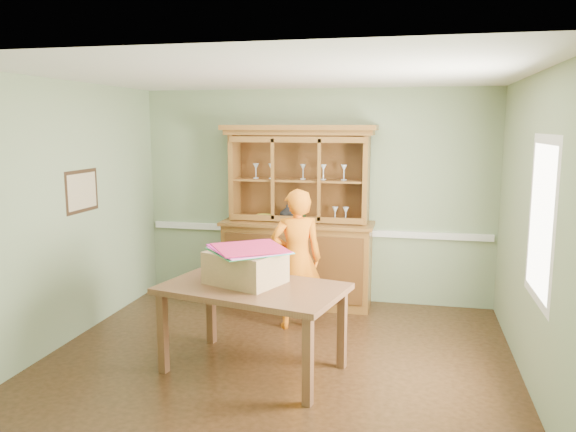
% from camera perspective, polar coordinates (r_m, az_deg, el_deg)
% --- Properties ---
extents(floor, '(4.50, 4.50, 0.00)m').
position_cam_1_polar(floor, '(5.65, -0.98, -14.22)').
color(floor, '#4B2D18').
rests_on(floor, ground).
extents(ceiling, '(4.50, 4.50, 0.00)m').
position_cam_1_polar(ceiling, '(5.21, -1.06, 14.19)').
color(ceiling, white).
rests_on(ceiling, wall_back).
extents(wall_back, '(4.50, 0.00, 4.50)m').
position_cam_1_polar(wall_back, '(7.20, 2.73, 2.04)').
color(wall_back, gray).
rests_on(wall_back, floor).
extents(wall_left, '(0.00, 4.00, 4.00)m').
position_cam_1_polar(wall_left, '(6.19, -21.71, 0.21)').
color(wall_left, gray).
rests_on(wall_left, floor).
extents(wall_right, '(0.00, 4.00, 4.00)m').
position_cam_1_polar(wall_right, '(5.22, 23.74, -1.48)').
color(wall_right, gray).
rests_on(wall_right, floor).
extents(wall_front, '(4.50, 0.00, 4.50)m').
position_cam_1_polar(wall_front, '(3.40, -9.03, -6.23)').
color(wall_front, gray).
rests_on(wall_front, floor).
extents(chair_rail, '(4.41, 0.05, 0.08)m').
position_cam_1_polar(chair_rail, '(7.25, 2.67, -1.51)').
color(chair_rail, white).
rests_on(chair_rail, wall_back).
extents(framed_map, '(0.03, 0.60, 0.46)m').
position_cam_1_polar(framed_map, '(6.40, -20.16, 2.38)').
color(framed_map, '#322014').
rests_on(framed_map, wall_left).
extents(window_panel, '(0.03, 0.96, 1.36)m').
position_cam_1_polar(window_panel, '(4.90, 24.27, -0.39)').
color(window_panel, white).
rests_on(window_panel, wall_right).
extents(china_hutch, '(1.91, 0.63, 2.25)m').
position_cam_1_polar(china_hutch, '(7.08, 1.00, -2.68)').
color(china_hutch, brown).
rests_on(china_hutch, floor).
extents(dining_table, '(1.79, 1.30, 0.81)m').
position_cam_1_polar(dining_table, '(5.17, -3.59, -8.09)').
color(dining_table, brown).
rests_on(dining_table, floor).
extents(cardboard_box, '(0.78, 0.71, 0.30)m').
position_cam_1_polar(cardboard_box, '(5.20, -4.34, -5.19)').
color(cardboard_box, tan).
rests_on(cardboard_box, dining_table).
extents(kite_stack, '(0.84, 0.84, 0.04)m').
position_cam_1_polar(kite_stack, '(5.15, -4.10, -3.38)').
color(kite_stack, '#37BC67').
rests_on(kite_stack, cardboard_box).
extents(person, '(0.66, 0.54, 1.57)m').
position_cam_1_polar(person, '(6.22, 0.89, -4.41)').
color(person, orange).
rests_on(person, floor).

